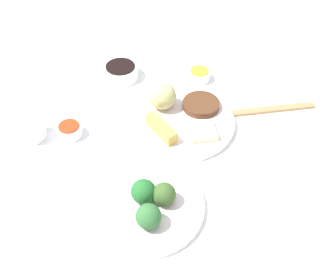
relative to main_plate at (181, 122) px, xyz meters
The scene contains 18 objects.
tabletop 0.06m from the main_plate, 16.29° to the left, with size 2.20×2.20×0.02m, color white.
main_plate is the anchor object (origin of this frame).
rice_scoop 0.08m from the main_plate, 31.87° to the right, with size 0.07×0.07×0.07m, color tan.
spring_roll 0.07m from the main_plate, 58.13° to the left, with size 0.10×0.03×0.03m, color gold.
crab_rangoon_wonton 0.07m from the main_plate, 148.13° to the left, with size 0.07×0.06×0.01m, color beige.
stir_fry_heap 0.07m from the main_plate, 121.87° to the right, with size 0.09×0.09×0.02m, color #4E2E1A.
broccoli_plate 0.27m from the main_plate, 88.11° to the left, with size 0.24×0.24×0.01m, color white.
broccoli_floret_0 0.32m from the main_plate, 91.55° to the left, with size 0.05×0.05×0.05m, color #2F6532.
broccoli_floret_1 0.26m from the main_plate, 95.25° to the left, with size 0.05×0.05×0.05m, color #385725.
broccoli_floret_2 0.26m from the main_plate, 85.82° to the left, with size 0.05×0.05×0.05m, color #226229.
soy_sauce_bowl 0.26m from the main_plate, 35.16° to the right, with size 0.10×0.10×0.03m, color white.
soy_sauce_bowl_liquid 0.26m from the main_plate, 35.16° to the right, with size 0.08×0.08×0.00m, color black.
sauce_ramekin_sweet_and_sour 0.27m from the main_plate, 22.63° to the left, with size 0.06×0.06×0.03m, color white.
sauce_ramekin_sweet_and_sour_liquid 0.28m from the main_plate, 22.63° to the left, with size 0.05×0.05×0.00m, color red.
sauce_ramekin_hot_mustard 0.19m from the main_plate, 91.36° to the right, with size 0.06×0.06×0.03m, color white.
sauce_ramekin_hot_mustard_liquid 0.19m from the main_plate, 91.36° to the right, with size 0.05×0.05×0.00m, color gold.
teacup 0.36m from the main_plate, 21.81° to the left, with size 0.06×0.06×0.05m, color white.
chopsticks_pair 0.25m from the main_plate, 152.75° to the right, with size 0.22×0.02×0.01m, color #A1784B.
Camera 1 is at (-0.22, 0.77, 0.77)m, focal length 47.04 mm.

